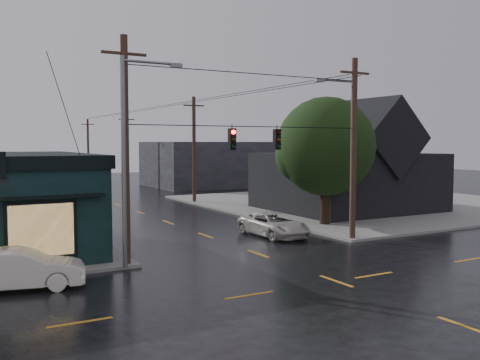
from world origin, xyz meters
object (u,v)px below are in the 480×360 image
utility_pole_ne (352,241)px  suv_silver (274,225)px  sedan_cream (20,269)px  corner_tree (326,147)px  utility_pole_nw (127,267)px

utility_pole_ne → suv_silver: bearing=133.4°
sedan_cream → suv_silver: size_ratio=0.93×
corner_tree → utility_pole_nw: bearing=-161.7°
sedan_cream → suv_silver: bearing=-57.8°
suv_silver → utility_pole_nw: bearing=-163.4°
utility_pole_ne → sedan_cream: (-17.61, -1.68, 0.77)m
utility_pole_ne → utility_pole_nw: bearing=180.0°
utility_pole_nw → suv_silver: bearing=18.5°
utility_pole_nw → sedan_cream: 4.96m
utility_pole_nw → sedan_cream: utility_pole_nw is taller
suv_silver → corner_tree: bearing=16.0°
utility_pole_ne → corner_tree: bearing=68.3°
corner_tree → utility_pole_nw: (-14.96, -4.94, -5.24)m
utility_pole_ne → suv_silver: 4.60m
corner_tree → suv_silver: corner_tree is taller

